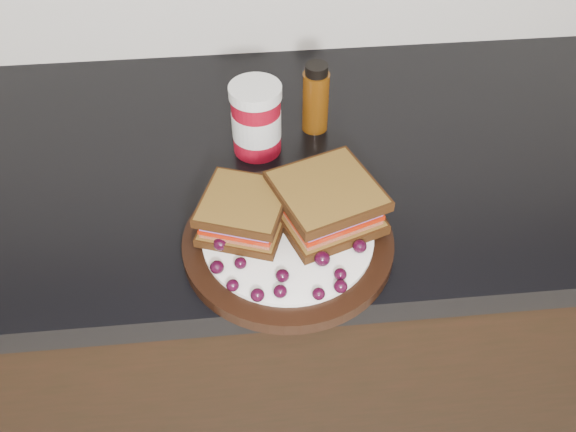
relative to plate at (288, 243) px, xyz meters
name	(u,v)px	position (x,y,z in m)	size (l,w,h in m)	color
base_cabinets	(256,331)	(-0.05, 0.19, -0.48)	(3.96, 0.58, 0.86)	black
countertop	(246,166)	(-0.05, 0.19, -0.03)	(3.98, 0.60, 0.04)	black
plate	(288,243)	(0.00, 0.00, 0.00)	(0.28, 0.28, 0.02)	black
sandwich_left	(244,213)	(-0.06, 0.02, 0.04)	(0.11, 0.11, 0.05)	brown
sandwich_right	(326,203)	(0.05, 0.03, 0.04)	(0.13, 0.13, 0.06)	brown
grape_0	(217,267)	(-0.09, -0.05, 0.02)	(0.02, 0.02, 0.02)	black
grape_1	(240,263)	(-0.06, -0.05, 0.02)	(0.02, 0.02, 0.01)	black
grape_2	(233,285)	(-0.08, -0.08, 0.02)	(0.02, 0.02, 0.01)	black
grape_3	(257,295)	(-0.05, -0.10, 0.02)	(0.02, 0.02, 0.02)	black
grape_4	(280,291)	(-0.02, -0.10, 0.02)	(0.02, 0.02, 0.02)	black
grape_5	(282,276)	(-0.01, -0.07, 0.02)	(0.02, 0.02, 0.02)	black
grape_6	(319,294)	(0.03, -0.11, 0.02)	(0.02, 0.02, 0.01)	black
grape_7	(341,286)	(0.05, -0.10, 0.02)	(0.02, 0.02, 0.02)	black
grape_8	(340,274)	(0.06, -0.08, 0.02)	(0.02, 0.02, 0.02)	black
grape_9	(322,259)	(0.04, -0.05, 0.02)	(0.02, 0.02, 0.02)	black
grape_10	(360,246)	(0.09, -0.04, 0.02)	(0.02, 0.02, 0.02)	black
grape_11	(338,232)	(0.06, -0.01, 0.02)	(0.02, 0.02, 0.02)	black
grape_12	(347,234)	(0.08, -0.01, 0.02)	(0.02, 0.02, 0.01)	black
grape_13	(352,209)	(0.09, 0.03, 0.02)	(0.02, 0.02, 0.02)	black
grape_14	(328,199)	(0.06, 0.06, 0.02)	(0.01, 0.01, 0.01)	black
grape_15	(259,209)	(-0.04, 0.04, 0.02)	(0.02, 0.02, 0.02)	black
grape_16	(235,209)	(-0.07, 0.05, 0.02)	(0.02, 0.02, 0.02)	black
grape_17	(243,223)	(-0.06, 0.02, 0.02)	(0.02, 0.02, 0.02)	black
grape_18	(216,234)	(-0.09, 0.00, 0.03)	(0.02, 0.02, 0.02)	black
grape_19	(220,244)	(-0.09, -0.01, 0.02)	(0.02, 0.02, 0.02)	black
grape_20	(248,223)	(-0.05, 0.02, 0.02)	(0.02, 0.02, 0.02)	black
grape_21	(249,227)	(-0.05, 0.01, 0.02)	(0.01, 0.01, 0.01)	black
grape_22	(233,235)	(-0.07, 0.00, 0.02)	(0.02, 0.02, 0.02)	black
condiment_jar	(256,119)	(-0.03, 0.21, 0.05)	(0.08, 0.08, 0.12)	maroon
oil_bottle	(316,98)	(0.07, 0.26, 0.05)	(0.04, 0.04, 0.12)	#512A08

